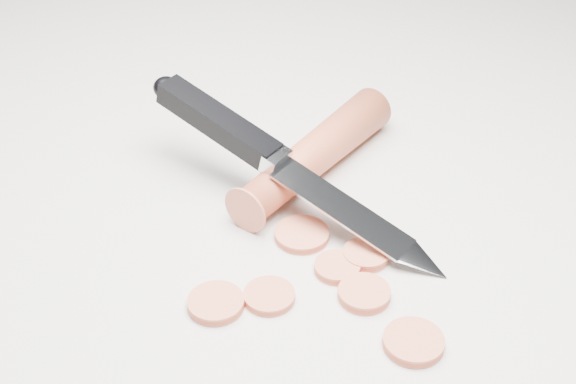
{
  "coord_description": "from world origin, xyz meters",
  "views": [
    {
      "loc": [
        -0.01,
        -0.45,
        0.37
      ],
      "look_at": [
        -0.02,
        0.02,
        0.02
      ],
      "focal_mm": 50.0,
      "sensor_mm": 36.0,
      "label": 1
    }
  ],
  "objects": [
    {
      "name": "carrot_slice_4",
      "position": [
        0.03,
        -0.03,
        0.0
      ],
      "size": [
        0.03,
        0.03,
        0.01
      ],
      "primitive_type": "cylinder",
      "color": "#D56041",
      "rests_on": "ground"
    },
    {
      "name": "carrot",
      "position": [
        -0.0,
        0.07,
        0.02
      ],
      "size": [
        0.13,
        0.16,
        0.03
      ],
      "primitive_type": "cylinder",
      "rotation": [
        1.57,
        0.0,
        -0.6
      ],
      "color": "#BC4728",
      "rests_on": "ground"
    },
    {
      "name": "ground",
      "position": [
        0.0,
        0.0,
        0.0
      ],
      "size": [
        2.4,
        2.4,
        0.0
      ],
      "primitive_type": "plane",
      "color": "beige",
      "rests_on": "ground"
    },
    {
      "name": "carrot_slice_5",
      "position": [
        -0.03,
        -0.07,
        0.0
      ],
      "size": [
        0.03,
        0.03,
        0.01
      ],
      "primitive_type": "cylinder",
      "color": "#D56041",
      "rests_on": "ground"
    },
    {
      "name": "carrot_slice_1",
      "position": [
        -0.07,
        -0.08,
        0.0
      ],
      "size": [
        0.04,
        0.04,
        0.01
      ],
      "primitive_type": "cylinder",
      "color": "#D56041",
      "rests_on": "ground"
    },
    {
      "name": "carrot_slice_0",
      "position": [
        -0.01,
        -0.01,
        0.0
      ],
      "size": [
        0.04,
        0.04,
        0.01
      ],
      "primitive_type": "cylinder",
      "color": "#D56041",
      "rests_on": "ground"
    },
    {
      "name": "carrot_slice_3",
      "position": [
        0.01,
        -0.05,
        0.0
      ],
      "size": [
        0.03,
        0.03,
        0.01
      ],
      "primitive_type": "cylinder",
      "color": "#D56041",
      "rests_on": "ground"
    },
    {
      "name": "carrot_slice_6",
      "position": [
        0.06,
        -0.11,
        0.0
      ],
      "size": [
        0.04,
        0.04,
        0.01
      ],
      "primitive_type": "cylinder",
      "color": "#D56041",
      "rests_on": "ground"
    },
    {
      "name": "kitchen_knife",
      "position": [
        -0.02,
        0.02,
        0.04
      ],
      "size": [
        0.23,
        0.17,
        0.07
      ],
      "primitive_type": null,
      "color": "#B3B5BA",
      "rests_on": "ground"
    },
    {
      "name": "carrot_slice_2",
      "position": [
        0.03,
        -0.07,
        0.0
      ],
      "size": [
        0.03,
        0.03,
        0.01
      ],
      "primitive_type": "cylinder",
      "color": "#D56041",
      "rests_on": "ground"
    }
  ]
}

